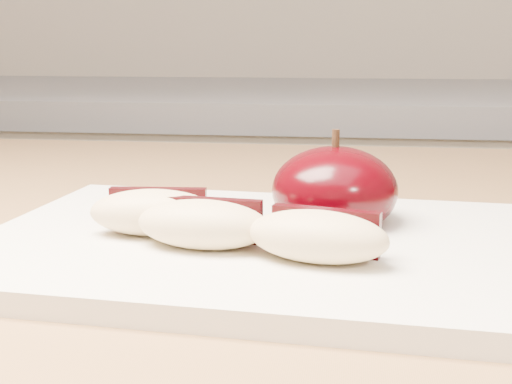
# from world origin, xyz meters

# --- Properties ---
(back_cabinet) EXTENTS (2.40, 0.62, 0.94)m
(back_cabinet) POSITION_xyz_m (0.00, 1.20, 0.47)
(back_cabinet) COLOR silver
(back_cabinet) RESTS_ON ground
(cutting_board) EXTENTS (0.32, 0.25, 0.01)m
(cutting_board) POSITION_xyz_m (-0.01, 0.39, 0.91)
(cutting_board) COLOR silver
(cutting_board) RESTS_ON island_counter
(apple_half) EXTENTS (0.09, 0.09, 0.06)m
(apple_half) POSITION_xyz_m (0.03, 0.43, 0.93)
(apple_half) COLOR black
(apple_half) RESTS_ON cutting_board
(apple_wedge_a) EXTENTS (0.07, 0.04, 0.03)m
(apple_wedge_a) POSITION_xyz_m (-0.07, 0.38, 0.93)
(apple_wedge_a) COLOR #D8BB89
(apple_wedge_a) RESTS_ON cutting_board
(apple_wedge_b) EXTENTS (0.07, 0.04, 0.03)m
(apple_wedge_b) POSITION_xyz_m (-0.04, 0.36, 0.93)
(apple_wedge_b) COLOR #D8BB89
(apple_wedge_b) RESTS_ON cutting_board
(apple_wedge_c) EXTENTS (0.08, 0.05, 0.03)m
(apple_wedge_c) POSITION_xyz_m (0.02, 0.34, 0.93)
(apple_wedge_c) COLOR #D8BB89
(apple_wedge_c) RESTS_ON cutting_board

